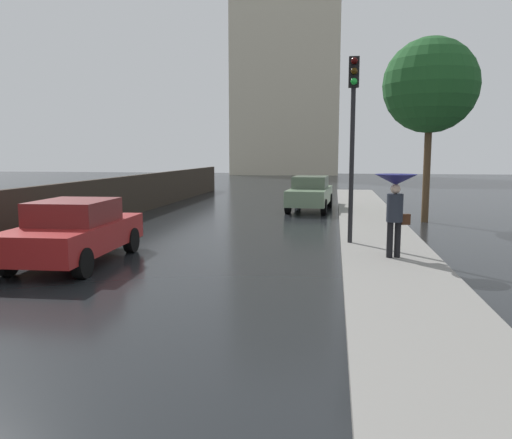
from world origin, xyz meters
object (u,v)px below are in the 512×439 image
object	(u,v)px
street_tree_near	(430,86)
car_green_near_kerb	(310,193)
traffic_light	(353,117)
car_red_mid_road	(75,231)
pedestrian_with_umbrella_near	(395,193)

from	to	relation	value
street_tree_near	car_green_near_kerb	bearing A→B (deg)	143.16
traffic_light	street_tree_near	xyz separation A→B (m)	(2.83, 5.54, 1.42)
car_red_mid_road	street_tree_near	size ratio (longest dim) A/B	0.64
car_red_mid_road	pedestrian_with_umbrella_near	bearing A→B (deg)	-173.88
car_red_mid_road	traffic_light	xyz separation A→B (m)	(6.22, 2.84, 2.68)
traffic_light	car_red_mid_road	bearing A→B (deg)	-155.45
traffic_light	street_tree_near	bearing A→B (deg)	62.90
pedestrian_with_umbrella_near	traffic_light	bearing A→B (deg)	-78.87
car_green_near_kerb	pedestrian_with_umbrella_near	size ratio (longest dim) A/B	2.39
street_tree_near	traffic_light	bearing A→B (deg)	-117.10
pedestrian_with_umbrella_near	traffic_light	world-z (taller)	traffic_light
car_red_mid_road	pedestrian_with_umbrella_near	distance (m)	7.27
traffic_light	car_green_near_kerb	bearing A→B (deg)	99.52
street_tree_near	car_red_mid_road	bearing A→B (deg)	-137.22
pedestrian_with_umbrella_near	car_red_mid_road	bearing A→B (deg)	-7.51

